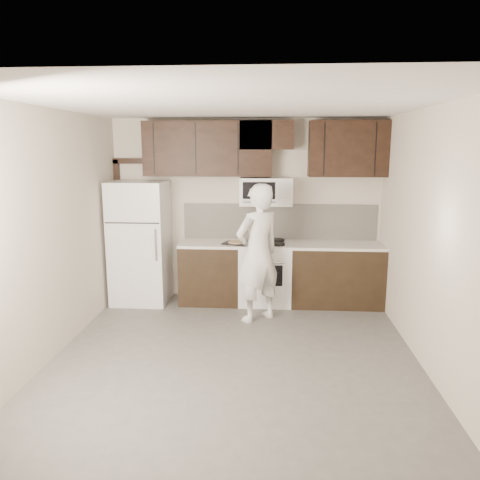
# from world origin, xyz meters

# --- Properties ---
(floor) EXTENTS (4.50, 4.50, 0.00)m
(floor) POSITION_xyz_m (0.00, 0.00, 0.00)
(floor) COLOR #54524F
(floor) RESTS_ON ground
(back_wall) EXTENTS (4.00, 0.00, 4.00)m
(back_wall) POSITION_xyz_m (0.00, 2.25, 1.35)
(back_wall) COLOR beige
(back_wall) RESTS_ON ground
(ceiling) EXTENTS (4.50, 4.50, 0.00)m
(ceiling) POSITION_xyz_m (0.00, 0.00, 2.70)
(ceiling) COLOR white
(ceiling) RESTS_ON back_wall
(counter_run) EXTENTS (2.95, 0.64, 0.91)m
(counter_run) POSITION_xyz_m (0.60, 1.94, 0.46)
(counter_run) COLOR black
(counter_run) RESTS_ON floor
(stove) EXTENTS (0.76, 0.66, 0.94)m
(stove) POSITION_xyz_m (0.30, 1.94, 0.46)
(stove) COLOR white
(stove) RESTS_ON floor
(backsplash) EXTENTS (2.90, 0.02, 0.54)m
(backsplash) POSITION_xyz_m (0.50, 2.24, 1.18)
(backsplash) COLOR beige
(backsplash) RESTS_ON counter_run
(upper_cabinets) EXTENTS (3.48, 0.35, 0.78)m
(upper_cabinets) POSITION_xyz_m (0.21, 2.08, 2.28)
(upper_cabinets) COLOR black
(upper_cabinets) RESTS_ON back_wall
(microwave) EXTENTS (0.76, 0.42, 0.40)m
(microwave) POSITION_xyz_m (0.30, 2.06, 1.65)
(microwave) COLOR white
(microwave) RESTS_ON upper_cabinets
(refrigerator) EXTENTS (0.80, 0.76, 1.80)m
(refrigerator) POSITION_xyz_m (-1.55, 1.89, 0.90)
(refrigerator) COLOR white
(refrigerator) RESTS_ON floor
(door_trim) EXTENTS (0.50, 0.08, 2.12)m
(door_trim) POSITION_xyz_m (-1.92, 2.21, 1.25)
(door_trim) COLOR black
(door_trim) RESTS_ON floor
(saucepan) EXTENTS (0.33, 0.19, 0.18)m
(saucepan) POSITION_xyz_m (0.12, 2.09, 0.98)
(saucepan) COLOR silver
(saucepan) RESTS_ON stove
(baking_tray) EXTENTS (0.43, 0.37, 0.02)m
(baking_tray) POSITION_xyz_m (-0.12, 1.84, 0.92)
(baking_tray) COLOR black
(baking_tray) RESTS_ON counter_run
(pizza) EXTENTS (0.31, 0.31, 0.02)m
(pizza) POSITION_xyz_m (-0.12, 1.84, 0.94)
(pizza) COLOR #CFB78B
(pizza) RESTS_ON baking_tray
(person) EXTENTS (0.79, 0.76, 1.83)m
(person) POSITION_xyz_m (0.21, 1.22, 0.92)
(person) COLOR white
(person) RESTS_ON floor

